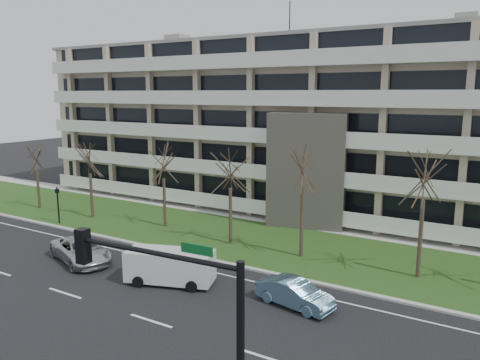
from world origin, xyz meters
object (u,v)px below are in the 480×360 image
Objects in this scene: silver_pickup at (81,250)px; traffic_signal at (180,323)px; pedestrian_signal at (58,201)px; blue_sedan at (295,293)px; white_van at (171,264)px.

traffic_signal is at bearing -102.77° from silver_pickup.
pedestrian_signal is (-8.45, 5.02, 1.21)m from silver_pickup.
traffic_signal is (1.34, -10.82, 3.62)m from blue_sedan.
blue_sedan is 11.49m from traffic_signal.
silver_pickup reaches higher than blue_sedan.
pedestrian_signal is (-15.53, 4.82, 0.81)m from white_van.
silver_pickup is 1.73× the size of pedestrian_signal.
traffic_signal is at bearing -162.27° from blue_sedan.
white_van is 0.78× the size of traffic_signal.
white_van is (-7.09, -0.90, 0.46)m from blue_sedan.
pedestrian_signal is (-23.96, 14.75, -2.35)m from traffic_signal.
blue_sedan is 23.00m from pedestrian_signal.
traffic_signal is (15.51, -9.73, 3.56)m from silver_pickup.
blue_sedan is at bearing -34.21° from pedestrian_signal.
silver_pickup is at bearing -55.09° from pedestrian_signal.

